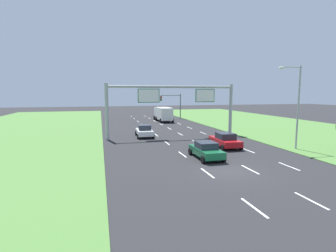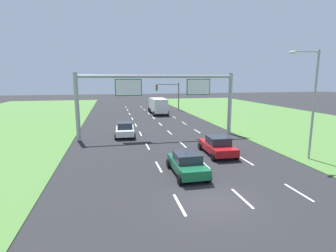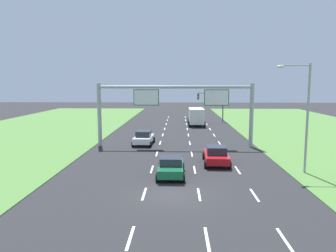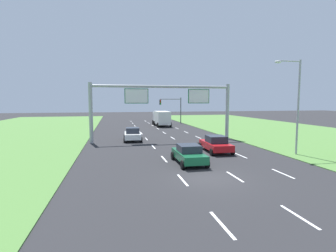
% 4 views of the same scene
% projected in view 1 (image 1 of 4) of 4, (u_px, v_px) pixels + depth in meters
% --- Properties ---
extents(ground_plane, '(200.00, 200.00, 0.00)m').
position_uv_depth(ground_plane, '(229.00, 171.00, 19.55)').
color(ground_plane, '#262628').
extents(lane_dashes_inner_left, '(0.14, 68.40, 0.01)m').
position_uv_depth(lane_dashes_inner_left, '(161.00, 139.00, 33.52)').
color(lane_dashes_inner_left, white).
rests_on(lane_dashes_inner_left, ground_plane).
extents(lane_dashes_inner_right, '(0.14, 68.40, 0.01)m').
position_uv_depth(lane_dashes_inner_right, '(187.00, 137.00, 34.39)').
color(lane_dashes_inner_right, white).
rests_on(lane_dashes_inner_right, ground_plane).
extents(lane_dashes_slip, '(0.14, 68.40, 0.01)m').
position_uv_depth(lane_dashes_slip, '(212.00, 136.00, 35.27)').
color(lane_dashes_slip, white).
rests_on(lane_dashes_slip, ground_plane).
extents(car_near_red, '(2.37, 4.20, 1.62)m').
position_uv_depth(car_near_red, '(144.00, 131.00, 34.77)').
color(car_near_red, white).
rests_on(car_near_red, ground_plane).
extents(car_lead_silver, '(2.10, 4.27, 1.48)m').
position_uv_depth(car_lead_silver, '(206.00, 150.00, 23.35)').
color(car_lead_silver, '#145633').
rests_on(car_lead_silver, ground_plane).
extents(car_mid_lane, '(2.33, 4.53, 1.57)m').
position_uv_depth(car_mid_lane, '(225.00, 140.00, 28.15)').
color(car_mid_lane, red).
rests_on(car_mid_lane, ground_plane).
extents(box_truck, '(2.71, 7.54, 2.87)m').
position_uv_depth(box_truck, '(163.00, 114.00, 53.81)').
color(box_truck, silver).
rests_on(box_truck, ground_plane).
extents(sign_gantry, '(17.24, 0.44, 7.00)m').
position_uv_depth(sign_gantry, '(174.00, 100.00, 34.20)').
color(sign_gantry, '#9EA0A5').
rests_on(sign_gantry, ground_plane).
extents(traffic_light_mast, '(4.76, 0.49, 5.60)m').
position_uv_depth(traffic_light_mast, '(172.00, 102.00, 58.66)').
color(traffic_light_mast, '#47494F').
rests_on(traffic_light_mast, ground_plane).
extents(street_lamp, '(2.61, 0.32, 8.50)m').
position_uv_depth(street_lamp, '(295.00, 100.00, 26.42)').
color(street_lamp, '#9EA0A5').
rests_on(street_lamp, ground_plane).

